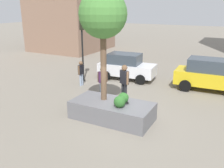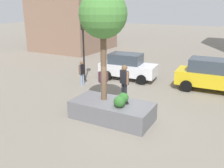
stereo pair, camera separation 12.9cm
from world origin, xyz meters
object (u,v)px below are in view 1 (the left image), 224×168
object	(u,v)px
police_car	(126,66)
passerby_with_bag	(103,79)
skateboarder	(124,80)
taxi_cab	(210,75)
skateboard	(124,100)
pedestrian_crossing	(81,72)
plaza_tree	(103,15)
planter_ledge	(112,111)
traffic_light_median	(82,38)

from	to	relation	value
police_car	passerby_with_bag	world-z (taller)	police_car
skateboarder	taxi_cab	bearing A→B (deg)	63.92
police_car	passerby_with_bag	bearing A→B (deg)	-86.87
police_car	passerby_with_bag	xyz separation A→B (m)	(0.21, -3.84, 0.05)
skateboard	pedestrian_crossing	size ratio (longest dim) A/B	0.42
plaza_tree	skateboard	size ratio (longest dim) A/B	7.07
passerby_with_bag	taxi_cab	bearing A→B (deg)	36.20
planter_ledge	police_car	world-z (taller)	police_car
taxi_cab	traffic_light_median	size ratio (longest dim) A/B	0.99
taxi_cab	skateboard	bearing A→B (deg)	-116.08
taxi_cab	traffic_light_median	xyz separation A→B (m)	(-8.26, -2.00, 2.00)
traffic_light_median	skateboarder	bearing A→B (deg)	-39.47
planter_ledge	skateboard	bearing A→B (deg)	35.76
passerby_with_bag	plaza_tree	bearing A→B (deg)	-58.97
police_car	traffic_light_median	xyz separation A→B (m)	(-2.54, -1.80, 2.07)
traffic_light_median	pedestrian_crossing	xyz separation A→B (m)	(0.49, -0.99, -2.06)
passerby_with_bag	skateboard	bearing A→B (deg)	-42.49
skateboarder	pedestrian_crossing	xyz separation A→B (m)	(-4.70, 3.28, -0.94)
skateboard	passerby_with_bag	bearing A→B (deg)	137.51
skateboard	pedestrian_crossing	distance (m)	5.73
pedestrian_crossing	passerby_with_bag	xyz separation A→B (m)	(2.26, -1.05, 0.04)
planter_ledge	pedestrian_crossing	size ratio (longest dim) A/B	2.28
pedestrian_crossing	skateboarder	bearing A→B (deg)	-34.95
taxi_cab	traffic_light_median	bearing A→B (deg)	-166.41
police_car	taxi_cab	distance (m)	5.73
plaza_tree	taxi_cab	distance (m)	8.49
skateboard	skateboarder	bearing A→B (deg)	180.00
plaza_tree	pedestrian_crossing	size ratio (longest dim) A/B	3.00
planter_ledge	skateboarder	world-z (taller)	skateboarder
skateboard	traffic_light_median	bearing A→B (deg)	140.53
planter_ledge	skateboard	xyz separation A→B (m)	(0.46, 0.33, 0.48)
skateboard	skateboarder	size ratio (longest dim) A/B	0.42
passerby_with_bag	skateboarder	bearing A→B (deg)	-42.49
plaza_tree	police_car	bearing A→B (deg)	104.85
plaza_tree	pedestrian_crossing	world-z (taller)	plaza_tree
planter_ledge	traffic_light_median	size ratio (longest dim) A/B	0.86
police_car	pedestrian_crossing	distance (m)	3.46
planter_ledge	pedestrian_crossing	bearing A→B (deg)	139.49
plaza_tree	police_car	xyz separation A→B (m)	(-1.66, 6.25, -3.81)
police_car	pedestrian_crossing	size ratio (longest dim) A/B	2.48
taxi_cab	traffic_light_median	distance (m)	8.73
skateboard	taxi_cab	world-z (taller)	taxi_cab
police_car	pedestrian_crossing	bearing A→B (deg)	-126.18
plaza_tree	police_car	size ratio (longest dim) A/B	1.21
traffic_light_median	pedestrian_crossing	bearing A→B (deg)	-63.56
traffic_light_median	passerby_with_bag	distance (m)	3.97
skateboard	taxi_cab	distance (m)	6.98
skateboard	pedestrian_crossing	bearing A→B (deg)	145.05
planter_ledge	passerby_with_bag	distance (m)	3.30
skateboarder	pedestrian_crossing	bearing A→B (deg)	145.05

